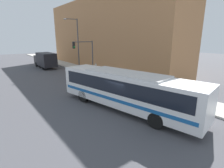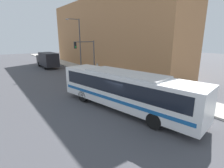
{
  "view_description": "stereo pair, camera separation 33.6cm",
  "coord_description": "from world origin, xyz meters",
  "px_view_note": "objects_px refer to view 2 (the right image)",
  "views": [
    {
      "loc": [
        -8.55,
        -9.95,
        5.62
      ],
      "look_at": [
        1.22,
        2.89,
        1.31
      ],
      "focal_mm": 28.0,
      "sensor_mm": 36.0,
      "label": 1
    },
    {
      "loc": [
        -8.28,
        -10.15,
        5.62
      ],
      "look_at": [
        1.22,
        2.89,
        1.31
      ],
      "focal_mm": 28.0,
      "sensor_mm": 36.0,
      "label": 2
    }
  ],
  "objects_px": {
    "street_lamp": "(78,41)",
    "delivery_truck": "(47,59)",
    "pedestrian_near_corner": "(97,67)",
    "city_bus": "(124,88)",
    "traffic_light_pole": "(87,52)",
    "fire_hydrant": "(145,87)"
  },
  "relations": [
    {
      "from": "delivery_truck",
      "to": "pedestrian_near_corner",
      "type": "distance_m",
      "value": 11.33
    },
    {
      "from": "fire_hydrant",
      "to": "city_bus",
      "type": "bearing_deg",
      "value": -155.02
    },
    {
      "from": "city_bus",
      "to": "delivery_truck",
      "type": "xyz_separation_m",
      "value": [
        1.2,
        24.23,
        -0.22
      ]
    },
    {
      "from": "street_lamp",
      "to": "pedestrian_near_corner",
      "type": "relative_size",
      "value": 5.4
    },
    {
      "from": "delivery_truck",
      "to": "pedestrian_near_corner",
      "type": "bearing_deg",
      "value": -64.37
    },
    {
      "from": "city_bus",
      "to": "delivery_truck",
      "type": "relative_size",
      "value": 1.74
    },
    {
      "from": "traffic_light_pole",
      "to": "pedestrian_near_corner",
      "type": "height_order",
      "value": "traffic_light_pole"
    },
    {
      "from": "traffic_light_pole",
      "to": "pedestrian_near_corner",
      "type": "distance_m",
      "value": 3.58
    },
    {
      "from": "delivery_truck",
      "to": "pedestrian_near_corner",
      "type": "relative_size",
      "value": 4.59
    },
    {
      "from": "street_lamp",
      "to": "delivery_truck",
      "type": "bearing_deg",
      "value": 120.29
    },
    {
      "from": "pedestrian_near_corner",
      "to": "traffic_light_pole",
      "type": "bearing_deg",
      "value": -158.53
    },
    {
      "from": "city_bus",
      "to": "street_lamp",
      "type": "xyz_separation_m",
      "value": [
        4.86,
        17.97,
        3.29
      ]
    },
    {
      "from": "street_lamp",
      "to": "pedestrian_near_corner",
      "type": "bearing_deg",
      "value": -72.58
    },
    {
      "from": "fire_hydrant",
      "to": "pedestrian_near_corner",
      "type": "distance_m",
      "value": 11.83
    },
    {
      "from": "city_bus",
      "to": "fire_hydrant",
      "type": "relative_size",
      "value": 17.88
    },
    {
      "from": "city_bus",
      "to": "street_lamp",
      "type": "bearing_deg",
      "value": 63.82
    },
    {
      "from": "city_bus",
      "to": "fire_hydrant",
      "type": "distance_m",
      "value": 5.54
    },
    {
      "from": "street_lamp",
      "to": "city_bus",
      "type": "bearing_deg",
      "value": -105.12
    },
    {
      "from": "street_lamp",
      "to": "pedestrian_near_corner",
      "type": "distance_m",
      "value": 5.84
    },
    {
      "from": "delivery_truck",
      "to": "street_lamp",
      "type": "xyz_separation_m",
      "value": [
        3.66,
        -6.26,
        3.5
      ]
    },
    {
      "from": "fire_hydrant",
      "to": "street_lamp",
      "type": "height_order",
      "value": "street_lamp"
    },
    {
      "from": "city_bus",
      "to": "pedestrian_near_corner",
      "type": "bearing_deg",
      "value": 55.47
    }
  ]
}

